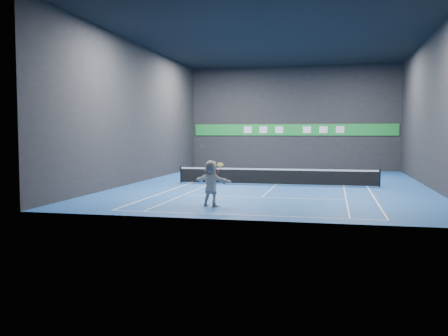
% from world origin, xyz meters
% --- Properties ---
extents(ground, '(26.00, 26.00, 0.00)m').
position_xyz_m(ground, '(0.00, 0.00, 0.00)').
color(ground, '#1C4C9A').
rests_on(ground, ground).
extents(ceiling, '(26.00, 26.00, 0.00)m').
position_xyz_m(ceiling, '(0.00, 0.00, 9.00)').
color(ceiling, black).
rests_on(ceiling, ground).
extents(wall_back, '(18.00, 0.10, 9.00)m').
position_xyz_m(wall_back, '(0.00, 13.00, 4.50)').
color(wall_back, black).
rests_on(wall_back, ground).
extents(wall_front, '(18.00, 0.10, 9.00)m').
position_xyz_m(wall_front, '(0.00, -13.00, 4.50)').
color(wall_front, black).
rests_on(wall_front, ground).
extents(wall_left, '(0.10, 26.00, 9.00)m').
position_xyz_m(wall_left, '(-9.00, 0.00, 4.50)').
color(wall_left, black).
rests_on(wall_left, ground).
extents(wall_right, '(0.10, 26.00, 9.00)m').
position_xyz_m(wall_right, '(9.00, 0.00, 4.50)').
color(wall_right, black).
rests_on(wall_right, ground).
extents(baseline_near, '(10.98, 0.08, 0.01)m').
position_xyz_m(baseline_near, '(0.00, -11.89, 0.00)').
color(baseline_near, white).
rests_on(baseline_near, ground).
extents(baseline_far, '(10.98, 0.08, 0.01)m').
position_xyz_m(baseline_far, '(0.00, 11.89, 0.00)').
color(baseline_far, white).
rests_on(baseline_far, ground).
extents(sideline_doubles_left, '(0.08, 23.78, 0.01)m').
position_xyz_m(sideline_doubles_left, '(-5.49, 0.00, 0.00)').
color(sideline_doubles_left, white).
rests_on(sideline_doubles_left, ground).
extents(sideline_doubles_right, '(0.08, 23.78, 0.01)m').
position_xyz_m(sideline_doubles_right, '(5.49, 0.00, 0.00)').
color(sideline_doubles_right, white).
rests_on(sideline_doubles_right, ground).
extents(sideline_singles_left, '(0.06, 23.78, 0.01)m').
position_xyz_m(sideline_singles_left, '(-4.11, 0.00, 0.00)').
color(sideline_singles_left, white).
rests_on(sideline_singles_left, ground).
extents(sideline_singles_right, '(0.06, 23.78, 0.01)m').
position_xyz_m(sideline_singles_right, '(4.11, 0.00, 0.00)').
color(sideline_singles_right, white).
rests_on(sideline_singles_right, ground).
extents(service_line_near, '(8.23, 0.06, 0.01)m').
position_xyz_m(service_line_near, '(0.00, -6.40, 0.00)').
color(service_line_near, white).
rests_on(service_line_near, ground).
extents(service_line_far, '(8.23, 0.06, 0.01)m').
position_xyz_m(service_line_far, '(0.00, 6.40, 0.00)').
color(service_line_far, white).
rests_on(service_line_far, ground).
extents(center_service_line, '(0.06, 12.80, 0.01)m').
position_xyz_m(center_service_line, '(0.00, 0.00, 0.00)').
color(center_service_line, white).
rests_on(center_service_line, ground).
extents(player, '(1.97, 1.25, 2.03)m').
position_xyz_m(player, '(-1.76, -9.77, 1.01)').
color(player, silver).
rests_on(player, ground).
extents(tennis_ball, '(0.07, 0.07, 0.07)m').
position_xyz_m(tennis_ball, '(-2.21, -9.75, 2.62)').
color(tennis_ball, '#C6EF27').
rests_on(tennis_ball, player).
extents(tennis_net, '(12.50, 0.10, 1.07)m').
position_xyz_m(tennis_net, '(0.00, 0.00, 0.54)').
color(tennis_net, black).
rests_on(tennis_net, ground).
extents(sponsor_banner, '(17.64, 0.11, 1.00)m').
position_xyz_m(sponsor_banner, '(0.00, 12.93, 3.50)').
color(sponsor_banner, '#1E8D35').
rests_on(sponsor_banner, wall_back).
extents(tennis_racket, '(0.50, 0.31, 0.74)m').
position_xyz_m(tennis_racket, '(-1.46, -9.73, 1.66)').
color(tennis_racket, '#AE1212').
rests_on(tennis_racket, player).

